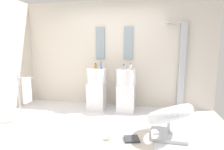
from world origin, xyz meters
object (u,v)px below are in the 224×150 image
coffee_mug (110,137)px  soap_bottle_amber (95,66)px  pedestal_sink_left (97,88)px  shower_column (181,65)px  soap_bottle_blue (101,66)px  soap_bottle_white (131,67)px  lounge_chair (169,117)px  pedestal_sink_right (126,89)px  towel_rack (26,91)px  magazine_charcoal (132,139)px  soap_bottle_grey (124,67)px

coffee_mug → soap_bottle_amber: 1.93m
pedestal_sink_left → shower_column: 2.05m
pedestal_sink_left → soap_bottle_blue: (0.13, -0.04, 0.54)m
soap_bottle_blue → soap_bottle_white: 0.69m
lounge_chair → soap_bottle_blue: soap_bottle_blue is taller
pedestal_sink_right → towel_rack: 2.13m
towel_rack → soap_bottle_white: bearing=24.3°
magazine_charcoal → soap_bottle_grey: (-0.30, 1.23, 1.01)m
shower_column → towel_rack: shower_column is taller
pedestal_sink_right → soap_bottle_grey: soap_bottle_grey is taller
lounge_chair → pedestal_sink_left: bearing=144.9°
lounge_chair → towel_rack: size_ratio=1.16×
pedestal_sink_left → soap_bottle_blue: size_ratio=6.07×
lounge_chair → soap_bottle_grey: (-0.89, 0.97, 0.69)m
lounge_chair → soap_bottle_grey: bearing=132.6°
soap_bottle_amber → coffee_mug: bearing=-66.5°
shower_column → towel_rack: size_ratio=2.16×
soap_bottle_amber → soap_bottle_white: (0.87, -0.20, 0.01)m
shower_column → soap_bottle_white: shower_column is taller
soap_bottle_blue → lounge_chair: bearing=-36.4°
magazine_charcoal → soap_bottle_blue: bearing=106.1°
pedestal_sink_left → towel_rack: pedestal_sink_left is taller
pedestal_sink_right → coffee_mug: (-0.09, -1.42, -0.47)m
pedestal_sink_right → soap_bottle_white: bearing=-39.1°
pedestal_sink_right → soap_bottle_grey: size_ratio=7.99×
pedestal_sink_right → soap_bottle_grey: bearing=-107.1°
towel_rack → coffee_mug: bearing=-13.5°
pedestal_sink_right → soap_bottle_blue: bearing=-175.8°
lounge_chair → magazine_charcoal: (-0.59, -0.26, -0.32)m
pedestal_sink_left → soap_bottle_blue: soap_bottle_blue is taller
shower_column → soap_bottle_white: (-1.13, -0.42, -0.03)m
towel_rack → soap_bottle_amber: 1.62m
pedestal_sink_left → soap_bottle_amber: (-0.05, 0.11, 0.51)m
shower_column → lounge_chair: size_ratio=1.87×
lounge_chair → soap_bottle_blue: size_ratio=6.18×
pedestal_sink_left → towel_rack: (-1.17, -0.99, 0.11)m
pedestal_sink_left → coffee_mug: pedestal_sink_left is taller
soap_bottle_grey → towel_rack: bearing=-154.9°
towel_rack → soap_bottle_grey: 2.07m
towel_rack → shower_column: bearing=22.8°
magazine_charcoal → pedestal_sink_right: bearing=84.4°
magazine_charcoal → soap_bottle_grey: soap_bottle_grey is taller
towel_rack → soap_bottle_white: (1.99, 0.90, 0.42)m
towel_rack → coffee_mug: (1.79, -0.43, -0.58)m
towel_rack → soap_bottle_white: size_ratio=6.40×
lounge_chair → soap_bottle_white: size_ratio=7.40×
magazine_charcoal → soap_bottle_white: soap_bottle_white is taller
pedestal_sink_right → towel_rack: size_ratio=1.14×
soap_bottle_blue → coffee_mug: bearing=-70.6°
towel_rack → coffee_mug: 1.93m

